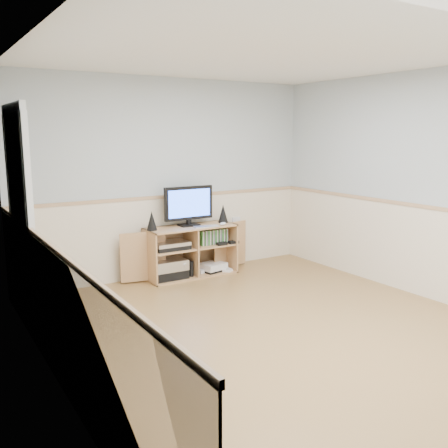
{
  "coord_description": "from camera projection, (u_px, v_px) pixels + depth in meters",
  "views": [
    {
      "loc": [
        -2.76,
        -3.51,
        1.82
      ],
      "look_at": [
        0.16,
        1.2,
        0.8
      ],
      "focal_mm": 40.0,
      "sensor_mm": 36.0,
      "label": 1
    }
  ],
  "objects": [
    {
      "name": "room",
      "position": [
        266.0,
        200.0,
        4.55
      ],
      "size": [
        4.04,
        4.54,
        2.54
      ],
      "color": "tan",
      "rests_on": "ground"
    },
    {
      "name": "media_cabinet",
      "position": [
        189.0,
        250.0,
        6.44
      ],
      "size": [
        1.82,
        0.44,
        0.65
      ],
      "color": "tan",
      "rests_on": "floor"
    },
    {
      "name": "monitor",
      "position": [
        189.0,
        204.0,
        6.32
      ],
      "size": [
        0.67,
        0.18,
        0.51
      ],
      "color": "black",
      "rests_on": "media_cabinet"
    },
    {
      "name": "speaker_left",
      "position": [
        152.0,
        221.0,
        6.06
      ],
      "size": [
        0.13,
        0.13,
        0.24
      ],
      "primitive_type": "cone",
      "color": "black",
      "rests_on": "media_cabinet"
    },
    {
      "name": "speaker_right",
      "position": [
        223.0,
        213.0,
        6.59
      ],
      "size": [
        0.13,
        0.13,
        0.24
      ],
      "primitive_type": "cone",
      "color": "black",
      "rests_on": "media_cabinet"
    },
    {
      "name": "keyboard",
      "position": [
        207.0,
        226.0,
        6.29
      ],
      "size": [
        0.34,
        0.19,
        0.01
      ],
      "primitive_type": "cube",
      "rotation": [
        0.0,
        0.0,
        -0.21
      ],
      "color": "silver",
      "rests_on": "media_cabinet"
    },
    {
      "name": "mouse",
      "position": [
        223.0,
        224.0,
        6.42
      ],
      "size": [
        0.11,
        0.1,
        0.04
      ],
      "primitive_type": "ellipsoid",
      "rotation": [
        0.0,
        0.0,
        0.38
      ],
      "color": "white",
      "rests_on": "media_cabinet"
    },
    {
      "name": "av_components",
      "position": [
        169.0,
        263.0,
        6.25
      ],
      "size": [
        0.52,
        0.33,
        0.47
      ],
      "color": "black",
      "rests_on": "media_cabinet"
    },
    {
      "name": "game_consoles",
      "position": [
        212.0,
        267.0,
        6.58
      ],
      "size": [
        0.46,
        0.32,
        0.11
      ],
      "color": "white",
      "rests_on": "media_cabinet"
    },
    {
      "name": "game_cases",
      "position": [
        213.0,
        237.0,
        6.51
      ],
      "size": [
        0.39,
        0.13,
        0.19
      ],
      "primitive_type": "cube",
      "color": "#3F8C3F",
      "rests_on": "media_cabinet"
    },
    {
      "name": "wall_outlet",
      "position": [
        236.0,
        221.0,
        6.97
      ],
      "size": [
        0.12,
        0.03,
        0.12
      ],
      "primitive_type": "cube",
      "color": "white",
      "rests_on": "wall_back"
    }
  ]
}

